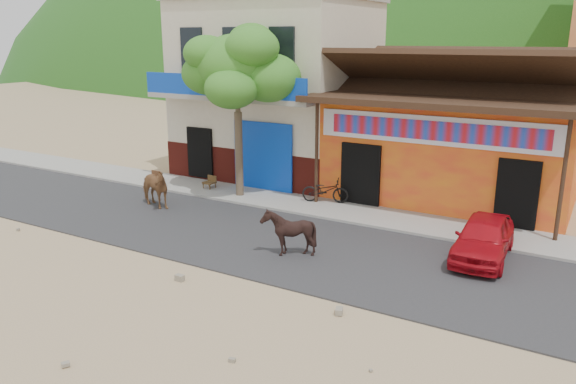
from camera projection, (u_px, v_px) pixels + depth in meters
name	position (u px, v px, depth m)	size (l,w,h in m)	color
ground	(259.00, 283.00, 13.34)	(120.00, 120.00, 0.00)	#9E825B
road	(309.00, 249.00, 15.42)	(60.00, 5.00, 0.04)	#28282B
sidewalk	(359.00, 214.00, 18.32)	(60.00, 2.00, 0.12)	gray
dance_club	(456.00, 148.00, 20.22)	(8.00, 6.00, 3.60)	orange
cafe_building	(278.00, 90.00, 23.40)	(7.00, 6.00, 7.00)	beige
tree	(238.00, 112.00, 19.57)	(3.00, 3.00, 6.00)	#2D721E
cow_tan	(153.00, 187.00, 19.01)	(0.75, 1.64, 1.39)	brown
cow_dark	(288.00, 232.00, 14.79)	(1.03, 1.16, 1.28)	black
red_car	(483.00, 238.00, 14.62)	(1.32, 3.27, 1.12)	#B60D17
scooter	(325.00, 190.00, 19.34)	(0.56, 1.61, 0.84)	black
cafe_chair_left	(152.00, 172.00, 21.71)	(0.44, 0.44, 0.95)	#4B3219
cafe_chair_right	(209.00, 177.00, 21.15)	(0.40, 0.40, 0.86)	#4B3519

